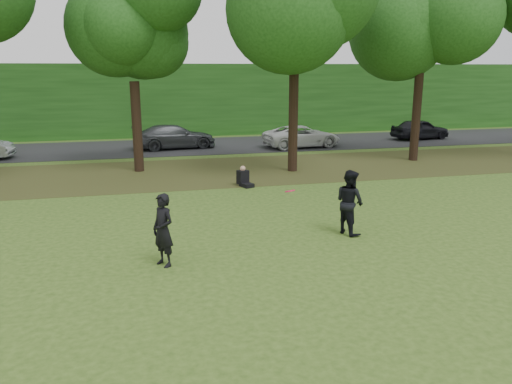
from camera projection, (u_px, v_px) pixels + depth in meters
ground at (287, 288)px, 10.92m from camera, size 120.00×120.00×0.00m
leaf_litter at (206, 172)px, 23.20m from camera, size 60.00×7.00×0.01m
street at (188, 146)px, 30.75m from camera, size 70.00×7.00×0.02m
far_hedge at (178, 100)px, 35.81m from camera, size 70.00×3.00×5.00m
player_left at (163, 230)px, 11.98m from camera, size 0.72×0.78×1.80m
player_right at (350, 202)px, 14.35m from camera, size 0.97×1.09×1.88m
parked_cars at (179, 138)px, 29.29m from camera, size 38.96×3.96×1.41m
frisbee at (290, 191)px, 13.03m from camera, size 0.38×0.38×0.11m
seated_person at (244, 179)px, 20.32m from camera, size 0.65×0.83×0.83m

